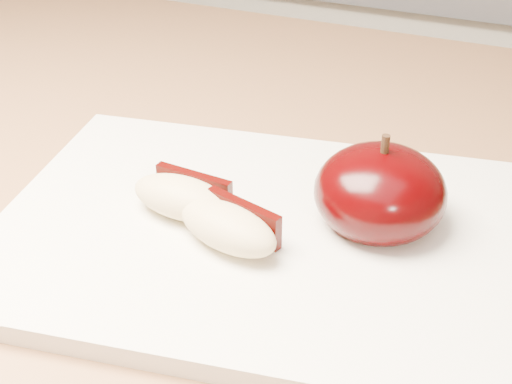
% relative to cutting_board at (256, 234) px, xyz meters
% --- Properties ---
extents(back_cabinet, '(2.40, 0.62, 0.94)m').
position_rel_cutting_board_xyz_m(back_cabinet, '(0.03, 0.79, -0.44)').
color(back_cabinet, silver).
rests_on(back_cabinet, ground).
extents(cutting_board, '(0.36, 0.29, 0.01)m').
position_rel_cutting_board_xyz_m(cutting_board, '(0.00, 0.00, 0.00)').
color(cutting_board, white).
rests_on(cutting_board, island_counter).
extents(apple_half, '(0.10, 0.10, 0.07)m').
position_rel_cutting_board_xyz_m(apple_half, '(0.07, 0.04, 0.03)').
color(apple_half, black).
rests_on(apple_half, cutting_board).
extents(apple_wedge_a, '(0.07, 0.04, 0.03)m').
position_rel_cutting_board_xyz_m(apple_wedge_a, '(-0.05, -0.01, 0.02)').
color(apple_wedge_a, beige).
rests_on(apple_wedge_a, cutting_board).
extents(apple_wedge_b, '(0.08, 0.05, 0.03)m').
position_rel_cutting_board_xyz_m(apple_wedge_b, '(-0.01, -0.02, 0.02)').
color(apple_wedge_b, beige).
rests_on(apple_wedge_b, cutting_board).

